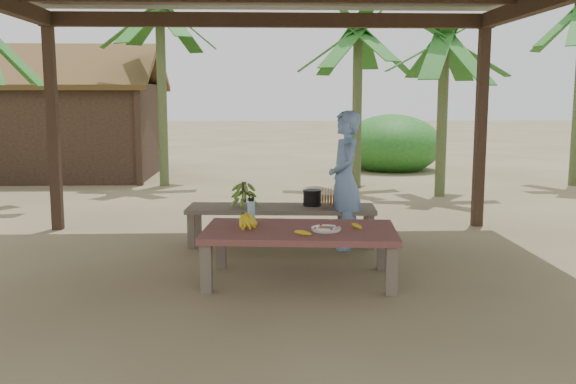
{
  "coord_description": "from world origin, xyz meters",
  "views": [
    {
      "loc": [
        -0.12,
        -6.12,
        1.74
      ],
      "look_at": [
        0.15,
        0.14,
        0.8
      ],
      "focal_mm": 40.0,
      "sensor_mm": 36.0,
      "label": 1
    }
  ],
  "objects_px": {
    "ripe_banana_bunch": "(243,220)",
    "cooking_pot": "(312,198)",
    "bench": "(281,211)",
    "plate": "(326,229)",
    "work_table": "(300,235)",
    "water_flask": "(251,211)",
    "woman": "(345,180)"
  },
  "relations": [
    {
      "from": "bench",
      "to": "water_flask",
      "type": "distance_m",
      "value": 1.27
    },
    {
      "from": "ripe_banana_bunch",
      "to": "plate",
      "type": "height_order",
      "value": "ripe_banana_bunch"
    },
    {
      "from": "bench",
      "to": "water_flask",
      "type": "height_order",
      "value": "water_flask"
    },
    {
      "from": "work_table",
      "to": "bench",
      "type": "bearing_deg",
      "value": 100.2
    },
    {
      "from": "ripe_banana_bunch",
      "to": "cooking_pot",
      "type": "height_order",
      "value": "ripe_banana_bunch"
    },
    {
      "from": "ripe_banana_bunch",
      "to": "plate",
      "type": "xyz_separation_m",
      "value": [
        0.78,
        -0.19,
        -0.06
      ]
    },
    {
      "from": "bench",
      "to": "water_flask",
      "type": "relative_size",
      "value": 7.82
    },
    {
      "from": "work_table",
      "to": "ripe_banana_bunch",
      "type": "height_order",
      "value": "ripe_banana_bunch"
    },
    {
      "from": "ripe_banana_bunch",
      "to": "cooking_pot",
      "type": "bearing_deg",
      "value": 62.47
    },
    {
      "from": "woman",
      "to": "cooking_pot",
      "type": "bearing_deg",
      "value": -131.32
    },
    {
      "from": "plate",
      "to": "woman",
      "type": "height_order",
      "value": "woman"
    },
    {
      "from": "bench",
      "to": "work_table",
      "type": "bearing_deg",
      "value": -81.04
    },
    {
      "from": "work_table",
      "to": "ripe_banana_bunch",
      "type": "relative_size",
      "value": 7.45
    },
    {
      "from": "plate",
      "to": "cooking_pot",
      "type": "distance_m",
      "value": 1.68
    },
    {
      "from": "work_table",
      "to": "plate",
      "type": "distance_m",
      "value": 0.27
    },
    {
      "from": "water_flask",
      "to": "woman",
      "type": "height_order",
      "value": "woman"
    },
    {
      "from": "work_table",
      "to": "water_flask",
      "type": "relative_size",
      "value": 6.59
    },
    {
      "from": "plate",
      "to": "woman",
      "type": "xyz_separation_m",
      "value": [
        0.36,
        1.41,
        0.27
      ]
    },
    {
      "from": "water_flask",
      "to": "cooking_pot",
      "type": "distance_m",
      "value": 1.45
    },
    {
      "from": "plate",
      "to": "water_flask",
      "type": "bearing_deg",
      "value": 148.82
    },
    {
      "from": "work_table",
      "to": "cooking_pot",
      "type": "relative_size",
      "value": 8.9
    },
    {
      "from": "plate",
      "to": "woman",
      "type": "bearing_deg",
      "value": 75.81
    },
    {
      "from": "water_flask",
      "to": "woman",
      "type": "distance_m",
      "value": 1.45
    },
    {
      "from": "cooking_pot",
      "to": "woman",
      "type": "xyz_separation_m",
      "value": [
        0.35,
        -0.28,
        0.25
      ]
    },
    {
      "from": "cooking_pot",
      "to": "woman",
      "type": "distance_m",
      "value": 0.51
    },
    {
      "from": "ripe_banana_bunch",
      "to": "woman",
      "type": "xyz_separation_m",
      "value": [
        1.13,
        1.22,
        0.21
      ]
    },
    {
      "from": "work_table",
      "to": "plate",
      "type": "relative_size",
      "value": 6.86
    },
    {
      "from": "work_table",
      "to": "cooking_pot",
      "type": "distance_m",
      "value": 1.6
    },
    {
      "from": "work_table",
      "to": "ripe_banana_bunch",
      "type": "bearing_deg",
      "value": 177.18
    },
    {
      "from": "ripe_banana_bunch",
      "to": "water_flask",
      "type": "xyz_separation_m",
      "value": [
        0.08,
        0.24,
        0.04
      ]
    },
    {
      "from": "work_table",
      "to": "woman",
      "type": "xyz_separation_m",
      "value": [
        0.59,
        1.3,
        0.35
      ]
    },
    {
      "from": "bench",
      "to": "plate",
      "type": "distance_m",
      "value": 1.67
    }
  ]
}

